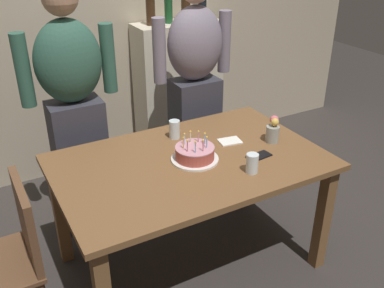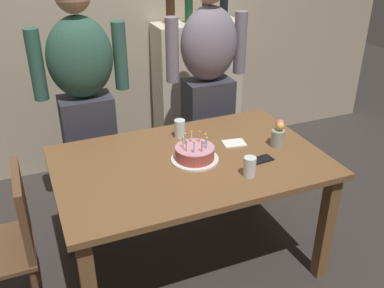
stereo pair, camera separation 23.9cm
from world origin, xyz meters
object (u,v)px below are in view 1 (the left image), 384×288
(water_glass_near, at_px, (252,163))
(person_woman_cardigan, at_px, (195,86))
(cell_phone, at_px, (259,156))
(person_man_bearded, at_px, (74,108))
(napkin_stack, at_px, (230,141))
(flower_vase, at_px, (273,130))
(dining_chair, at_px, (11,253))
(water_glass_far, at_px, (174,129))
(birthday_cake, at_px, (195,154))

(water_glass_near, relative_size, person_woman_cardigan, 0.06)
(cell_phone, height_order, person_man_bearded, person_man_bearded)
(water_glass_near, relative_size, napkin_stack, 0.81)
(person_woman_cardigan, bearing_deg, flower_vase, 97.62)
(water_glass_near, bearing_deg, dining_chair, 168.85)
(flower_vase, bearing_deg, water_glass_far, 146.15)
(flower_vase, distance_m, person_woman_cardigan, 0.78)
(person_woman_cardigan, distance_m, dining_chair, 1.67)
(birthday_cake, distance_m, napkin_stack, 0.31)
(cell_phone, height_order, napkin_stack, same)
(person_woman_cardigan, bearing_deg, cell_phone, 84.68)
(napkin_stack, relative_size, person_man_bearded, 0.08)
(dining_chair, bearing_deg, cell_phone, 84.81)
(cell_phone, distance_m, napkin_stack, 0.24)
(napkin_stack, distance_m, person_woman_cardigan, 0.68)
(water_glass_far, height_order, person_woman_cardigan, person_woman_cardigan)
(water_glass_near, bearing_deg, napkin_stack, 74.92)
(napkin_stack, distance_m, dining_chair, 1.35)
(person_man_bearded, bearing_deg, person_woman_cardigan, -180.00)
(cell_phone, distance_m, dining_chair, 1.39)
(napkin_stack, xyz_separation_m, flower_vase, (0.23, -0.12, 0.07))
(birthday_cake, height_order, napkin_stack, birthday_cake)
(water_glass_near, height_order, person_woman_cardigan, person_woman_cardigan)
(person_man_bearded, distance_m, dining_chair, 1.02)
(person_woman_cardigan, height_order, dining_chair, person_woman_cardigan)
(flower_vase, xyz_separation_m, person_woman_cardigan, (-0.10, 0.77, 0.06))
(flower_vase, bearing_deg, dining_chair, 179.73)
(cell_phone, xyz_separation_m, person_woman_cardigan, (0.08, 0.89, 0.13))
(water_glass_far, height_order, person_man_bearded, person_man_bearded)
(birthday_cake, height_order, water_glass_near, birthday_cake)
(person_woman_cardigan, xyz_separation_m, dining_chair, (-1.45, -0.77, -0.36))
(cell_phone, distance_m, person_man_bearded, 1.20)
(water_glass_near, relative_size, flower_vase, 0.66)
(water_glass_far, height_order, cell_phone, water_glass_far)
(person_man_bearded, bearing_deg, water_glass_far, 137.86)
(birthday_cake, relative_size, dining_chair, 0.31)
(birthday_cake, xyz_separation_m, person_man_bearded, (-0.46, 0.75, 0.09))
(cell_phone, distance_m, flower_vase, 0.23)
(napkin_stack, bearing_deg, person_man_bearded, 139.11)
(water_glass_near, bearing_deg, flower_vase, 35.94)
(water_glass_near, height_order, flower_vase, flower_vase)
(birthday_cake, relative_size, cell_phone, 1.86)
(napkin_stack, xyz_separation_m, person_woman_cardigan, (0.12, 0.65, 0.13))
(flower_vase, bearing_deg, person_man_bearded, 141.80)
(water_glass_far, distance_m, napkin_stack, 0.35)
(napkin_stack, bearing_deg, flower_vase, -27.70)
(cell_phone, relative_size, person_man_bearded, 0.09)
(water_glass_near, xyz_separation_m, flower_vase, (0.32, 0.23, 0.02))
(birthday_cake, distance_m, dining_chair, 1.06)
(water_glass_near, distance_m, water_glass_far, 0.59)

